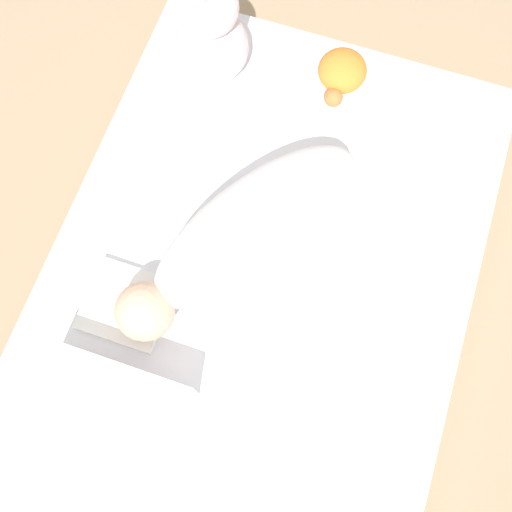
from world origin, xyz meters
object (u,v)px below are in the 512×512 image
object	(u,v)px
bunny_plush	(211,33)
turtle_plush	(342,73)
swaddled_baby	(248,232)
pillow	(98,442)

from	to	relation	value
bunny_plush	turtle_plush	distance (m)	0.32
swaddled_baby	bunny_plush	xyz separation A→B (m)	(-0.40, -0.23, 0.04)
pillow	turtle_plush	distance (m)	0.97
swaddled_baby	turtle_plush	size ratio (longest dim) A/B	3.75
bunny_plush	turtle_plush	xyz separation A→B (m)	(-0.06, 0.30, -0.09)
pillow	bunny_plush	distance (m)	0.89
swaddled_baby	bunny_plush	world-z (taller)	bunny_plush
swaddled_baby	pillow	xyz separation A→B (m)	(0.48, -0.14, -0.03)
pillow	bunny_plush	bearing A→B (deg)	-174.25
swaddled_baby	bunny_plush	size ratio (longest dim) A/B	1.60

